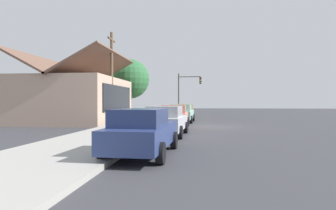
{
  "coord_description": "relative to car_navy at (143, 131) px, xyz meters",
  "views": [
    {
      "loc": [
        -22.1,
        0.92,
        1.83
      ],
      "look_at": [
        -0.1,
        3.37,
        1.58
      ],
      "focal_mm": 31.89,
      "sensor_mm": 36.0,
      "label": 1
    }
  ],
  "objects": [
    {
      "name": "car_navy",
      "position": [
        0.0,
        0.0,
        0.0
      ],
      "size": [
        4.8,
        2.1,
        1.59
      ],
      "rotation": [
        0.0,
        0.0,
        -0.04
      ],
      "color": "navy",
      "rests_on": "ground"
    },
    {
      "name": "shade_tree",
      "position": [
        23.19,
        6.1,
        3.57
      ],
      "size": [
        4.49,
        4.49,
        6.65
      ],
      "color": "brown",
      "rests_on": "ground"
    },
    {
      "name": "car_mustard",
      "position": [
        21.88,
        -0.26,
        -0.0
      ],
      "size": [
        4.42,
        2.11,
        1.59
      ],
      "rotation": [
        0.0,
        0.0,
        0.04
      ],
      "color": "gold",
      "rests_on": "ground"
    },
    {
      "name": "sidewalk_curb",
      "position": [
        12.17,
        2.71,
        -0.73
      ],
      "size": [
        60.0,
        4.2,
        0.16
      ],
      "primitive_type": "cube",
      "color": "#A3A099",
      "rests_on": "ground"
    },
    {
      "name": "car_coral",
      "position": [
        10.88,
        -0.12,
        0.0
      ],
      "size": [
        4.84,
        2.06,
        1.59
      ],
      "rotation": [
        0.0,
        0.0,
        0.02
      ],
      "color": "#EA8C75",
      "rests_on": "ground"
    },
    {
      "name": "car_seafoam",
      "position": [
        16.33,
        -0.27,
        0.0
      ],
      "size": [
        4.66,
        2.21,
        1.59
      ],
      "rotation": [
        0.0,
        0.0,
        -0.04
      ],
      "color": "#9ED1BC",
      "rests_on": "ground"
    },
    {
      "name": "traffic_light_main",
      "position": [
        25.7,
        -0.35,
        2.68
      ],
      "size": [
        0.37,
        2.79,
        5.2
      ],
      "color": "#383833",
      "rests_on": "ground"
    },
    {
      "name": "car_silver",
      "position": [
        5.87,
        -0.1,
        0.0
      ],
      "size": [
        4.6,
        2.21,
        1.59
      ],
      "rotation": [
        0.0,
        0.0,
        -0.05
      ],
      "color": "silver",
      "rests_on": "ground"
    },
    {
      "name": "fire_hydrant_red",
      "position": [
        15.16,
        1.31,
        -0.32
      ],
      "size": [
        0.22,
        0.22,
        0.71
      ],
      "color": "red",
      "rests_on": "sidewalk_curb"
    },
    {
      "name": "ground_plane",
      "position": [
        12.17,
        -2.89,
        -0.81
      ],
      "size": [
        120.0,
        120.0,
        0.0
      ],
      "primitive_type": "plane",
      "color": "#38383D"
    },
    {
      "name": "storefront_building",
      "position": [
        15.37,
        9.09,
        1.27
      ],
      "size": [
        10.82,
        8.01,
        6.05
      ],
      "color": "tan",
      "rests_on": "ground"
    },
    {
      "name": "utility_pole_wooden",
      "position": [
        13.8,
        5.31,
        3.11
      ],
      "size": [
        1.8,
        0.24,
        7.5
      ],
      "color": "brown",
      "rests_on": "ground"
    }
  ]
}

